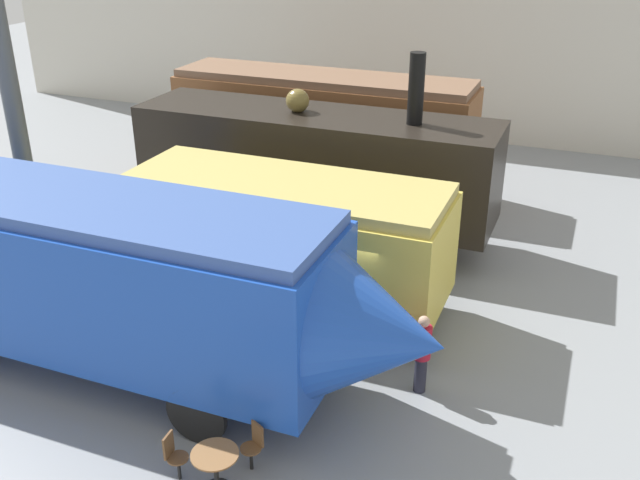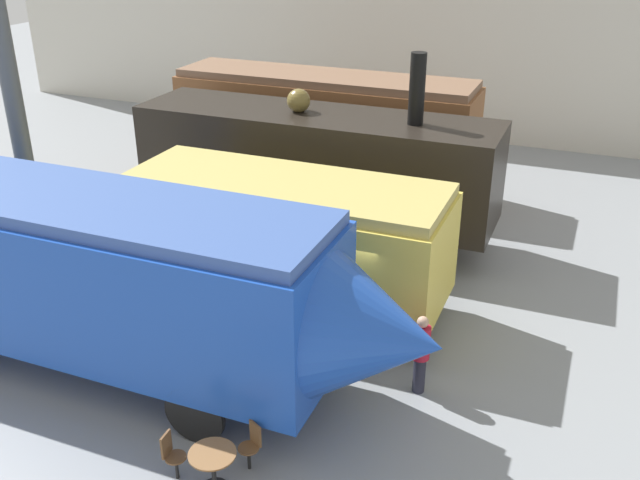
{
  "view_description": "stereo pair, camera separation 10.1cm",
  "coord_description": "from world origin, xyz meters",
  "px_view_note": "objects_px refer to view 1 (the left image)",
  "views": [
    {
      "loc": [
        4.79,
        -12.84,
        8.61
      ],
      "look_at": [
        -0.75,
        1.0,
        1.6
      ],
      "focal_mm": 40.0,
      "sensor_mm": 36.0,
      "label": 1
    },
    {
      "loc": [
        4.88,
        -12.8,
        8.61
      ],
      "look_at": [
        -0.75,
        1.0,
        1.6
      ],
      "focal_mm": 40.0,
      "sensor_mm": 36.0,
      "label": 2
    }
  ],
  "objects_px": {
    "streamlined_locomotive": "(130,278)",
    "steam_locomotive": "(315,161)",
    "passenger_coach_wooden": "(323,123)",
    "passenger_coach_vintage": "(286,235)",
    "cafe_table_mid": "(215,462)",
    "visitor_person": "(422,351)"
  },
  "relations": [
    {
      "from": "passenger_coach_vintage",
      "to": "cafe_table_mid",
      "type": "relative_size",
      "value": 9.42
    },
    {
      "from": "passenger_coach_wooden",
      "to": "streamlined_locomotive",
      "type": "bearing_deg",
      "value": -87.16
    },
    {
      "from": "cafe_table_mid",
      "to": "passenger_coach_vintage",
      "type": "bearing_deg",
      "value": 103.16
    },
    {
      "from": "streamlined_locomotive",
      "to": "visitor_person",
      "type": "xyz_separation_m",
      "value": [
        5.36,
        1.55,
        -1.29
      ]
    },
    {
      "from": "steam_locomotive",
      "to": "cafe_table_mid",
      "type": "height_order",
      "value": "steam_locomotive"
    },
    {
      "from": "streamlined_locomotive",
      "to": "visitor_person",
      "type": "distance_m",
      "value": 5.73
    },
    {
      "from": "passenger_coach_wooden",
      "to": "steam_locomotive",
      "type": "height_order",
      "value": "steam_locomotive"
    },
    {
      "from": "passenger_coach_wooden",
      "to": "cafe_table_mid",
      "type": "distance_m",
      "value": 14.11
    },
    {
      "from": "passenger_coach_wooden",
      "to": "cafe_table_mid",
      "type": "height_order",
      "value": "passenger_coach_wooden"
    },
    {
      "from": "steam_locomotive",
      "to": "visitor_person",
      "type": "distance_m",
      "value": 7.84
    },
    {
      "from": "steam_locomotive",
      "to": "passenger_coach_wooden",
      "type": "bearing_deg",
      "value": 108.5
    },
    {
      "from": "passenger_coach_vintage",
      "to": "streamlined_locomotive",
      "type": "bearing_deg",
      "value": -114.16
    },
    {
      "from": "steam_locomotive",
      "to": "cafe_table_mid",
      "type": "bearing_deg",
      "value": -76.92
    },
    {
      "from": "passenger_coach_vintage",
      "to": "visitor_person",
      "type": "height_order",
      "value": "passenger_coach_vintage"
    },
    {
      "from": "streamlined_locomotive",
      "to": "steam_locomotive",
      "type": "bearing_deg",
      "value": 85.07
    },
    {
      "from": "streamlined_locomotive",
      "to": "passenger_coach_vintage",
      "type": "bearing_deg",
      "value": 65.84
    },
    {
      "from": "passenger_coach_wooden",
      "to": "visitor_person",
      "type": "height_order",
      "value": "passenger_coach_wooden"
    },
    {
      "from": "visitor_person",
      "to": "passenger_coach_wooden",
      "type": "bearing_deg",
      "value": 121.12
    },
    {
      "from": "passenger_coach_wooden",
      "to": "passenger_coach_vintage",
      "type": "relative_size",
      "value": 1.34
    },
    {
      "from": "passenger_coach_wooden",
      "to": "cafe_table_mid",
      "type": "xyz_separation_m",
      "value": [
        3.53,
        -13.57,
        -1.63
      ]
    },
    {
      "from": "steam_locomotive",
      "to": "streamlined_locomotive",
      "type": "xyz_separation_m",
      "value": [
        -0.66,
        -7.69,
        0.01
      ]
    },
    {
      "from": "streamlined_locomotive",
      "to": "visitor_person",
      "type": "relative_size",
      "value": 7.01
    }
  ]
}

